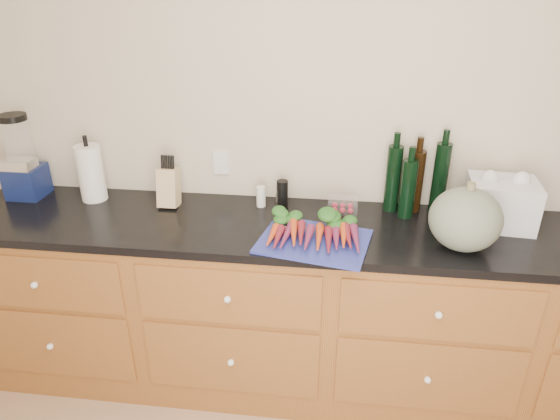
# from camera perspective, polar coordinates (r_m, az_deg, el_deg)

# --- Properties ---
(wall_back) EXTENTS (4.10, 0.05, 2.60)m
(wall_back) POSITION_cam_1_polar(r_m,az_deg,el_deg) (2.50, 6.86, 8.90)
(wall_back) COLOR beige
(wall_back) RESTS_ON ground
(cabinets) EXTENTS (3.60, 0.64, 0.90)m
(cabinets) POSITION_cam_1_polar(r_m,az_deg,el_deg) (2.59, 5.75, -11.56)
(cabinets) COLOR brown
(cabinets) RESTS_ON ground
(countertop) EXTENTS (3.64, 0.62, 0.04)m
(countertop) POSITION_cam_1_polar(r_m,az_deg,el_deg) (2.34, 6.26, -2.34)
(countertop) COLOR black
(countertop) RESTS_ON cabinets
(cutting_board) EXTENTS (0.52, 0.43, 0.01)m
(cutting_board) POSITION_cam_1_polar(r_m,az_deg,el_deg) (2.19, 3.91, -3.58)
(cutting_board) COLOR navy
(cutting_board) RESTS_ON countertop
(carrots) EXTENTS (0.41, 0.30, 0.06)m
(carrots) POSITION_cam_1_polar(r_m,az_deg,el_deg) (2.21, 3.99, -2.40)
(carrots) COLOR #D94719
(carrots) RESTS_ON cutting_board
(squash) EXTENTS (0.30, 0.30, 0.27)m
(squash) POSITION_cam_1_polar(r_m,az_deg,el_deg) (2.23, 20.41, -0.99)
(squash) COLOR #566151
(squash) RESTS_ON countertop
(blender_appliance) EXTENTS (0.17, 0.17, 0.44)m
(blender_appliance) POSITION_cam_1_polar(r_m,az_deg,el_deg) (2.89, -27.40, 4.93)
(blender_appliance) COLOR #101B4E
(blender_appliance) RESTS_ON countertop
(paper_towel) EXTENTS (0.13, 0.13, 0.29)m
(paper_towel) POSITION_cam_1_polar(r_m,az_deg,el_deg) (2.72, -20.80, 3.96)
(paper_towel) COLOR white
(paper_towel) RESTS_ON countertop
(knife_block) EXTENTS (0.10, 0.10, 0.19)m
(knife_block) POSITION_cam_1_polar(r_m,az_deg,el_deg) (2.56, -12.59, 2.55)
(knife_block) COLOR tan
(knife_block) RESTS_ON countertop
(grinder_salt) EXTENTS (0.05, 0.05, 0.11)m
(grinder_salt) POSITION_cam_1_polar(r_m,az_deg,el_deg) (2.50, -2.19, 1.55)
(grinder_salt) COLOR silver
(grinder_salt) RESTS_ON countertop
(grinder_pepper) EXTENTS (0.06, 0.06, 0.14)m
(grinder_pepper) POSITION_cam_1_polar(r_m,az_deg,el_deg) (2.48, 0.26, 1.82)
(grinder_pepper) COLOR black
(grinder_pepper) RESTS_ON countertop
(canister_chrome) EXTENTS (0.04, 0.04, 0.10)m
(canister_chrome) POSITION_cam_1_polar(r_m,az_deg,el_deg) (2.49, 0.00, 1.35)
(canister_chrome) COLOR silver
(canister_chrome) RESTS_ON countertop
(tomato_box) EXTENTS (0.14, 0.11, 0.07)m
(tomato_box) POSITION_cam_1_polar(r_m,az_deg,el_deg) (2.47, 7.17, 0.56)
(tomato_box) COLOR white
(tomato_box) RESTS_ON countertop
(bottles) EXTENTS (0.29, 0.15, 0.35)m
(bottles) POSITION_cam_1_polar(r_m,az_deg,el_deg) (2.48, 15.13, 3.16)
(bottles) COLOR black
(bottles) RESTS_ON countertop
(grocery_bag) EXTENTS (0.32, 0.26, 0.22)m
(grocery_bag) POSITION_cam_1_polar(r_m,az_deg,el_deg) (2.51, 23.89, 0.74)
(grocery_bag) COLOR white
(grocery_bag) RESTS_ON countertop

